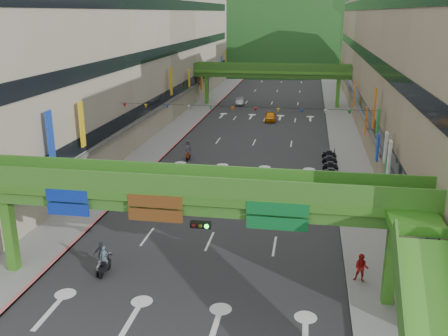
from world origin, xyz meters
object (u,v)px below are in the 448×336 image
at_px(overpass_near, 202,208).
at_px(car_yellow, 270,117).
at_px(pedestrian_red, 361,270).
at_px(car_silver, 240,101).
at_px(scooter_rider_mid, 207,190).
at_px(scooter_rider_near, 104,261).

height_order(overpass_near, car_yellow, overpass_near).
bearing_deg(pedestrian_red, car_silver, 117.74).
distance_m(overpass_near, car_silver, 60.43).
bearing_deg(scooter_rider_mid, overpass_near, -79.31).
xyz_separation_m(overpass_near, car_yellow, (-0.03, 47.46, -4.55)).
bearing_deg(scooter_rider_mid, pedestrian_red, -44.55).
relative_size(scooter_rider_mid, car_silver, 0.56).
height_order(scooter_rider_mid, pedestrian_red, scooter_rider_mid).
bearing_deg(overpass_near, car_silver, 95.93).
bearing_deg(car_silver, scooter_rider_near, -94.58).
height_order(overpass_near, pedestrian_red, overpass_near).
bearing_deg(overpass_near, scooter_rider_near, 169.57).
height_order(car_yellow, pedestrian_red, pedestrian_red).
height_order(scooter_rider_mid, car_silver, scooter_rider_mid).
xyz_separation_m(car_silver, pedestrian_red, (15.09, -57.31, 0.24)).
height_order(scooter_rider_near, car_yellow, scooter_rider_near).
bearing_deg(car_silver, overpass_near, -88.58).
height_order(overpass_near, scooter_rider_mid, overpass_near).
bearing_deg(scooter_rider_mid, car_silver, 94.47).
distance_m(car_silver, pedestrian_red, 59.27).
bearing_deg(car_silver, scooter_rider_mid, -90.04).
relative_size(car_silver, car_yellow, 0.97).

